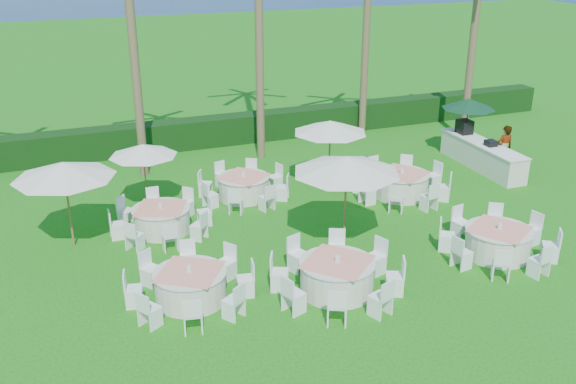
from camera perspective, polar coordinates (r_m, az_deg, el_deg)
name	(u,v)px	position (r m, az deg, el deg)	size (l,w,h in m)	color
ground	(323,271)	(17.52, 3.11, -7.06)	(120.00, 120.00, 0.00)	#176010
hedge	(208,132)	(27.83, -7.14, 5.34)	(34.00, 1.00, 1.20)	black
banquet_table_a	(190,285)	(16.21, -8.68, -8.18)	(3.20, 3.20, 0.96)	beige
banquet_table_b	(337,276)	(16.43, 4.36, -7.43)	(3.33, 3.33, 1.02)	beige
banquet_table_c	(498,241)	(19.09, 18.15, -4.18)	(3.28, 3.28, 0.99)	beige
banquet_table_d	(161,219)	(19.96, -11.18, -2.36)	(3.09, 3.09, 0.94)	beige
banquet_table_e	(244,186)	(22.12, -3.97, 0.51)	(3.11, 3.11, 0.95)	beige
banquet_table_f	(401,184)	(22.57, 10.03, 0.73)	(3.36, 3.36, 1.01)	beige
umbrella_a	(64,170)	(18.98, -19.32, 1.83)	(2.88, 2.88, 2.58)	brown
umbrella_b	(347,165)	(17.96, 5.23, 2.45)	(3.09, 3.09, 2.76)	brown
umbrella_c	(143,150)	(21.18, -12.77, 3.65)	(2.22, 2.22, 2.23)	brown
umbrella_d	(330,127)	(22.42, 3.77, 5.81)	(2.62, 2.62, 2.48)	brown
umbrella_green	(469,104)	(26.86, 15.77, 7.56)	(2.14, 2.14, 2.39)	brown
buffet_table	(481,154)	(26.02, 16.81, 3.25)	(1.05, 4.46, 1.58)	beige
staff_person	(504,149)	(25.73, 18.66, 3.67)	(0.67, 0.44, 1.83)	gray
palm_b	(132,34)	(23.73, -13.68, 13.50)	(4.34, 4.30, 9.55)	brown
palm_d	(366,39)	(28.91, 6.93, 13.35)	(4.41, 4.05, 7.57)	brown
palm_e	(474,31)	(28.68, 16.21, 13.55)	(4.38, 4.21, 8.49)	brown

